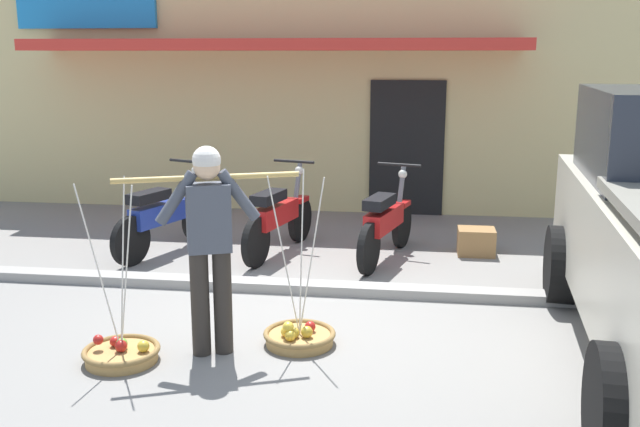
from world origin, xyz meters
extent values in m
plane|color=gray|center=(0.00, 0.00, 0.00)|extent=(90.00, 90.00, 0.00)
cube|color=gray|center=(0.00, 0.70, 0.05)|extent=(20.00, 0.24, 0.10)
cylinder|color=#2D2823|center=(-0.63, -0.93, 0.43)|extent=(0.15, 0.15, 0.86)
cylinder|color=#2D2823|center=(-0.46, -0.86, 0.43)|extent=(0.15, 0.15, 0.86)
cube|color=#474C56|center=(-0.55, -0.89, 1.13)|extent=(0.39, 0.31, 0.54)
sphere|color=#E0B78E|center=(-0.55, -0.89, 1.53)|extent=(0.21, 0.21, 0.21)
sphere|color=silver|center=(-0.55, -0.89, 1.58)|extent=(0.22, 0.22, 0.22)
cylinder|color=#474C56|center=(-0.77, -0.98, 1.30)|extent=(0.35, 0.21, 0.43)
cylinder|color=#474C56|center=(-0.32, -0.81, 1.30)|extent=(0.35, 0.21, 0.43)
cylinder|color=tan|center=(-0.55, -0.89, 1.45)|extent=(1.36, 0.57, 0.04)
cylinder|color=#B2894C|center=(-1.22, -1.16, 0.04)|extent=(0.56, 0.56, 0.09)
torus|color=olive|center=(-1.22, -1.16, 0.10)|extent=(0.61, 0.61, 0.05)
sphere|color=#AB1F1B|center=(-1.21, -1.18, 0.14)|extent=(0.10, 0.10, 0.10)
sphere|color=red|center=(-1.30, -1.09, 0.13)|extent=(0.09, 0.09, 0.09)
sphere|color=gold|center=(-1.03, -1.16, 0.14)|extent=(0.10, 0.10, 0.10)
sphere|color=#75B545|center=(-1.22, -1.12, 0.14)|extent=(0.09, 0.09, 0.09)
sphere|color=#B0201B|center=(-1.40, -1.18, 0.18)|extent=(0.08, 0.08, 0.08)
cylinder|color=silver|center=(-1.22, -1.03, 0.77)|extent=(0.01, 0.27, 1.36)
cylinder|color=silver|center=(-1.33, -1.22, 0.77)|extent=(0.24, 0.14, 1.36)
cylinder|color=silver|center=(-1.10, -1.22, 0.77)|extent=(0.24, 0.14, 1.36)
cylinder|color=#B2894C|center=(0.12, -0.63, 0.04)|extent=(0.56, 0.56, 0.09)
torus|color=olive|center=(0.12, -0.63, 0.10)|extent=(0.61, 0.61, 0.05)
sphere|color=gold|center=(0.20, -0.70, 0.14)|extent=(0.10, 0.10, 0.10)
sphere|color=gold|center=(0.09, -0.71, 0.13)|extent=(0.09, 0.09, 0.09)
sphere|color=red|center=(0.20, -0.57, 0.14)|extent=(0.09, 0.09, 0.09)
sphere|color=yellow|center=(0.02, -0.70, 0.13)|extent=(0.09, 0.09, 0.09)
sphere|color=yellow|center=(0.05, -0.74, 0.19)|extent=(0.09, 0.09, 0.09)
sphere|color=gold|center=(0.07, -0.78, 0.14)|extent=(0.09, 0.09, 0.09)
cylinder|color=silver|center=(0.12, -0.50, 0.77)|extent=(0.01, 0.27, 1.36)
cylinder|color=silver|center=(0.01, -0.70, 0.77)|extent=(0.24, 0.14, 1.36)
cylinder|color=silver|center=(0.24, -0.70, 0.77)|extent=(0.24, 0.14, 1.36)
cylinder|color=black|center=(-1.72, 2.50, 0.29)|extent=(0.28, 0.57, 0.58)
cylinder|color=black|center=(-2.16, 1.34, 0.29)|extent=(0.28, 0.57, 0.58)
cube|color=navy|center=(-1.72, 2.50, 0.55)|extent=(0.23, 0.31, 0.06)
cube|color=navy|center=(-1.98, 1.83, 0.51)|extent=(0.51, 0.91, 0.24)
cube|color=black|center=(-2.04, 1.66, 0.75)|extent=(0.40, 0.60, 0.12)
cylinder|color=slate|center=(-1.76, 2.41, 0.68)|extent=(0.16, 0.30, 0.76)
cylinder|color=black|center=(-1.78, 2.33, 1.07)|extent=(0.52, 0.23, 0.04)
sphere|color=silver|center=(-1.73, 2.48, 0.93)|extent=(0.11, 0.11, 0.11)
cylinder|color=black|center=(-0.42, 2.68, 0.29)|extent=(0.22, 0.58, 0.58)
cylinder|color=black|center=(-0.73, 1.48, 0.29)|extent=(0.22, 0.58, 0.58)
cube|color=red|center=(-0.42, 2.68, 0.55)|extent=(0.20, 0.31, 0.06)
cube|color=red|center=(-0.60, 1.98, 0.51)|extent=(0.42, 0.92, 0.24)
cube|color=black|center=(-0.64, 1.81, 0.75)|extent=(0.35, 0.60, 0.12)
cylinder|color=slate|center=(-0.45, 2.58, 0.68)|extent=(0.13, 0.30, 0.76)
cylinder|color=black|center=(-0.47, 2.50, 1.07)|extent=(0.53, 0.17, 0.04)
sphere|color=silver|center=(-0.43, 2.66, 0.93)|extent=(0.11, 0.11, 0.11)
cylinder|color=black|center=(0.89, 2.58, 0.29)|extent=(0.23, 0.58, 0.58)
cylinder|color=black|center=(0.56, 1.39, 0.29)|extent=(0.23, 0.58, 0.58)
cube|color=red|center=(0.89, 2.58, 0.55)|extent=(0.21, 0.31, 0.06)
cube|color=red|center=(0.70, 1.89, 0.51)|extent=(0.43, 0.92, 0.24)
cube|color=black|center=(0.65, 1.71, 0.75)|extent=(0.36, 0.60, 0.12)
cylinder|color=slate|center=(0.86, 2.48, 0.68)|extent=(0.14, 0.30, 0.76)
cylinder|color=black|center=(0.84, 2.41, 1.07)|extent=(0.53, 0.18, 0.04)
sphere|color=silver|center=(0.88, 2.56, 0.93)|extent=(0.11, 0.11, 0.11)
cylinder|color=black|center=(2.47, 0.74, 0.38)|extent=(0.32, 0.78, 0.76)
cylinder|color=black|center=(2.24, -2.16, 0.38)|extent=(0.32, 0.78, 0.76)
cube|color=#DBC684|center=(-1.05, 6.99, 2.10)|extent=(13.00, 5.00, 4.20)
cube|color=red|center=(-1.05, 3.99, 2.50)|extent=(7.15, 1.00, 0.16)
cube|color=black|center=(0.90, 4.47, 1.00)|extent=(1.10, 0.06, 2.00)
cube|color=olive|center=(1.79, 2.35, 0.16)|extent=(0.44, 0.36, 0.32)
camera|label=1|loc=(1.06, -6.13, 2.39)|focal=39.91mm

